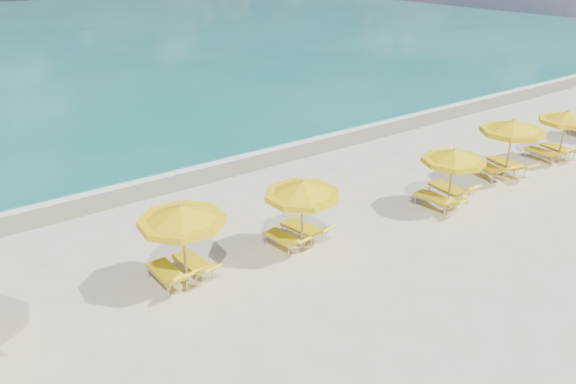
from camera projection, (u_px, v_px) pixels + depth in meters
ground_plane at (317, 245)px, 16.91m from camera, size 120.00×120.00×0.00m
wet_sand_band at (200, 171)px, 22.36m from camera, size 120.00×2.60×0.01m
foam_line at (191, 165)px, 22.95m from camera, size 120.00×1.20×0.03m
whitecap_far at (189, 74)px, 38.92m from camera, size 18.00×0.30×0.05m
umbrella_3 at (181, 216)px, 14.24m from camera, size 2.87×2.87×2.32m
umbrella_4 at (302, 190)px, 15.86m from camera, size 2.85×2.85×2.25m
umbrella_5 at (454, 157)px, 18.58m from camera, size 2.21×2.21×2.15m
umbrella_6 at (513, 127)px, 20.86m from camera, size 2.83×2.83×2.40m
umbrella_7 at (567, 118)px, 22.70m from camera, size 2.60×2.60×2.18m
lounger_3_left at (168, 278)px, 14.82m from camera, size 0.64×1.78×0.83m
lounger_3_right at (194, 267)px, 15.34m from camera, size 0.70×1.77×0.71m
lounger_4_left at (284, 242)px, 16.64m from camera, size 0.68×1.65×0.70m
lounger_4_right at (303, 232)px, 17.19m from camera, size 0.92×1.83×0.76m
lounger_5_left at (435, 203)px, 19.12m from camera, size 0.78×1.91×0.72m
lounger_5_right at (449, 193)px, 19.81m from camera, size 0.76×1.91×0.91m
lounger_6_left at (487, 171)px, 21.71m from camera, size 1.01×2.06×0.85m
lounger_6_right at (507, 168)px, 22.03m from camera, size 1.02×2.14×0.81m
lounger_7_left at (543, 155)px, 23.39m from camera, size 0.67×1.78×0.81m
lounger_7_right at (558, 152)px, 23.78m from camera, size 0.86×1.92×0.78m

